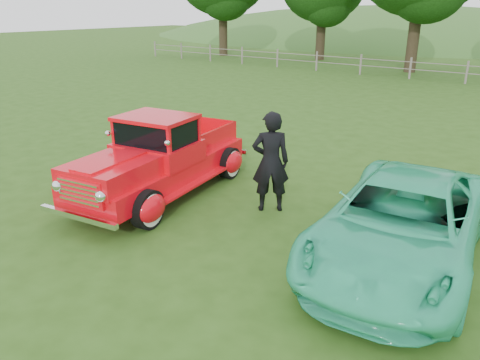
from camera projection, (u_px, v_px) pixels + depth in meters
The scene contains 5 objects.
ground at pixel (171, 232), 8.67m from camera, with size 140.00×140.00×0.00m, color #294C14.
fence_line at pixel (467, 72), 24.84m from camera, with size 48.00×0.12×1.20m.
red_pickup at pixel (160, 159), 10.17m from camera, with size 2.80×5.20×1.78m.
teal_sedan at pixel (402, 223), 7.44m from camera, with size 2.30×4.99×1.39m, color #32C994.
man at pixel (271, 162), 9.28m from camera, with size 0.75×0.49×2.05m, color black.
Camera 1 is at (5.74, -5.41, 3.94)m, focal length 35.00 mm.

